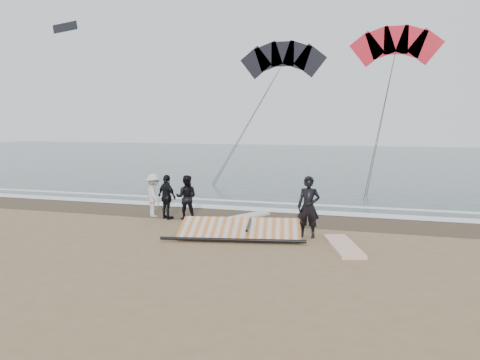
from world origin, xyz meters
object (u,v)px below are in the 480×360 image
object	(u,v)px
man_main	(309,207)
board_white	(344,246)
sail_rig	(239,230)
board_cream	(245,217)

from	to	relation	value
man_main	board_white	xyz separation A→B (m)	(1.17, -0.94, -0.93)
man_main	board_white	size ratio (longest dim) A/B	0.79
board_white	sail_rig	size ratio (longest dim) A/B	0.57
man_main	board_white	bearing A→B (deg)	-35.11
board_cream	board_white	bearing A→B (deg)	-10.84
board_white	board_cream	world-z (taller)	board_white
man_main	board_cream	xyz separation A→B (m)	(-2.73, 2.30, -0.93)
board_white	board_cream	xyz separation A→B (m)	(-3.91, 3.24, -0.00)
board_cream	sail_rig	xyz separation A→B (m)	(0.60, -2.80, 0.15)
man_main	board_white	world-z (taller)	man_main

